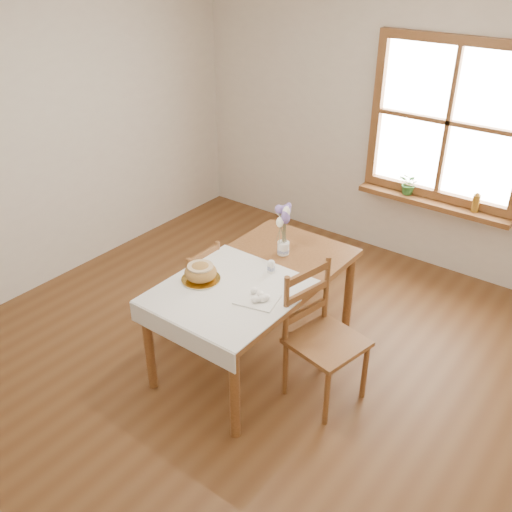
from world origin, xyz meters
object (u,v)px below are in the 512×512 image
at_px(dining_table, 256,284).
at_px(flower_vase, 283,249).
at_px(chair_left, 189,288).
at_px(chair_right, 327,340).
at_px(bread_plate, 201,279).

distance_m(dining_table, flower_vase, 0.38).
xyz_separation_m(chair_left, flower_vase, (0.63, 0.41, 0.39)).
height_order(chair_right, bread_plate, chair_right).
bearing_deg(flower_vase, chair_right, -32.09).
xyz_separation_m(dining_table, chair_left, (-0.63, -0.06, -0.25)).
bearing_deg(dining_table, chair_left, -174.53).
relative_size(dining_table, chair_left, 1.94).
xyz_separation_m(bread_plate, flower_vase, (0.25, 0.67, 0.03)).
height_order(chair_left, chair_right, chair_right).
bearing_deg(chair_right, chair_left, 101.36).
xyz_separation_m(chair_right, bread_plate, (-0.91, -0.25, 0.27)).
xyz_separation_m(chair_right, flower_vase, (-0.66, 0.42, 0.31)).
distance_m(bread_plate, flower_vase, 0.71).
relative_size(chair_right, bread_plate, 3.65).
bearing_deg(bread_plate, flower_vase, 69.76).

